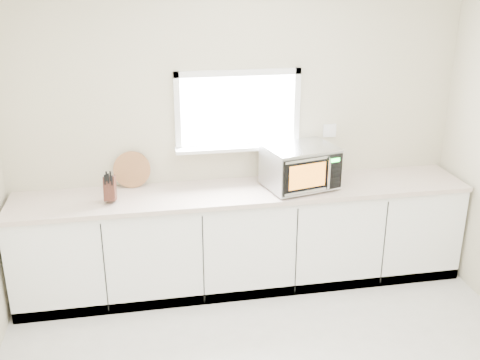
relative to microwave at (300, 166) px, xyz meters
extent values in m
cube|color=#BDB496|center=(-0.48, 0.35, 0.24)|extent=(4.00, 0.02, 2.70)
cube|color=white|center=(-0.48, 0.33, 0.44)|extent=(1.00, 0.02, 0.60)
cube|color=white|center=(-0.48, 0.27, 0.12)|extent=(1.12, 0.16, 0.03)
cube|color=white|center=(-0.48, 0.32, 0.76)|extent=(1.10, 0.04, 0.05)
cube|color=white|center=(-0.48, 0.32, 0.11)|extent=(1.10, 0.04, 0.05)
cube|color=white|center=(-1.01, 0.32, 0.44)|extent=(0.05, 0.04, 0.70)
cube|color=white|center=(0.04, 0.32, 0.44)|extent=(0.05, 0.04, 0.70)
cube|color=white|center=(0.37, 0.34, 0.21)|extent=(0.12, 0.01, 0.12)
cube|color=white|center=(-0.48, 0.05, -0.67)|extent=(3.92, 0.60, 0.88)
cube|color=beige|center=(-0.48, 0.04, -0.21)|extent=(3.92, 0.64, 0.04)
cylinder|color=black|center=(-0.20, -0.22, -0.19)|extent=(0.03, 0.03, 0.02)
cylinder|color=black|center=(-0.28, 0.12, -0.19)|extent=(0.03, 0.03, 0.02)
cylinder|color=black|center=(0.27, -0.11, -0.19)|extent=(0.03, 0.03, 0.02)
cylinder|color=black|center=(0.19, 0.23, -0.19)|extent=(0.03, 0.03, 0.02)
cube|color=#B2B5BA|center=(0.00, 0.01, 0.00)|extent=(0.66, 0.56, 0.34)
cube|color=black|center=(0.05, -0.21, 0.00)|extent=(0.54, 0.14, 0.30)
cube|color=orange|center=(-0.01, -0.23, 0.00)|extent=(0.33, 0.08, 0.21)
cylinder|color=silver|center=(0.19, -0.21, 0.00)|extent=(0.02, 0.02, 0.27)
cube|color=black|center=(0.24, -0.17, 0.00)|extent=(0.14, 0.04, 0.30)
cube|color=#19FF33|center=(0.24, -0.18, 0.10)|extent=(0.09, 0.03, 0.03)
cube|color=silver|center=(0.00, 0.01, 0.17)|extent=(0.66, 0.56, 0.01)
cube|color=#49241A|center=(-1.60, -0.01, -0.08)|extent=(0.10, 0.20, 0.23)
cube|color=black|center=(-1.63, -0.06, 0.01)|extent=(0.02, 0.04, 0.08)
cube|color=black|center=(-1.60, -0.06, 0.02)|extent=(0.02, 0.04, 0.08)
cube|color=black|center=(-1.58, -0.06, 0.00)|extent=(0.02, 0.04, 0.08)
cube|color=black|center=(-1.62, -0.06, 0.04)|extent=(0.02, 0.04, 0.08)
cube|color=black|center=(-1.59, -0.06, 0.04)|extent=(0.02, 0.04, 0.08)
cylinder|color=#9E5C3D|center=(-1.42, 0.29, -0.04)|extent=(0.32, 0.08, 0.32)
cylinder|color=#B2B5BA|center=(-0.06, 0.11, -0.10)|extent=(0.16, 0.16, 0.19)
cylinder|color=black|center=(-0.06, 0.11, 0.02)|extent=(0.15, 0.15, 0.05)
camera|label=1|loc=(-1.34, -4.36, 1.59)|focal=42.00mm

